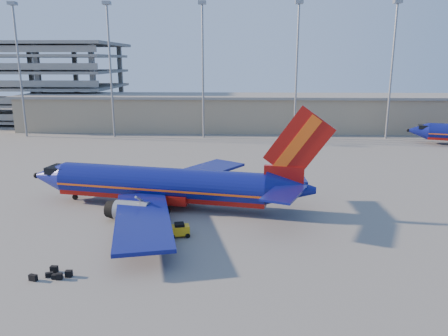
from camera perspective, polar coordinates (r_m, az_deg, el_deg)
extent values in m
plane|color=slate|center=(52.38, -1.25, -4.69)|extent=(220.00, 220.00, 0.00)
cube|color=gray|center=(108.54, 5.80, 7.12)|extent=(120.00, 15.00, 8.00)
cube|color=slate|center=(108.13, 5.86, 9.33)|extent=(122.00, 16.00, 0.60)
cube|color=slate|center=(140.44, -25.68, 6.13)|extent=(60.00, 30.00, 0.70)
cube|color=slate|center=(140.03, -25.86, 7.82)|extent=(60.00, 30.00, 0.70)
cube|color=slate|center=(139.75, -26.04, 9.53)|extent=(60.00, 30.00, 0.70)
cube|color=slate|center=(139.59, -26.23, 11.24)|extent=(60.00, 30.00, 0.70)
cube|color=slate|center=(139.56, -26.42, 12.96)|extent=(60.00, 30.00, 0.70)
cube|color=slate|center=(139.62, -26.56, 14.26)|extent=(62.00, 32.00, 0.80)
cube|color=slate|center=(151.31, -23.80, 10.41)|extent=(1.20, 1.20, 21.00)
cylinder|color=gray|center=(106.92, -25.10, 11.18)|extent=(0.44, 0.44, 28.00)
cube|color=gray|center=(107.51, -25.93, 18.78)|extent=(1.60, 1.60, 0.70)
cylinder|color=gray|center=(99.58, -14.57, 11.92)|extent=(0.44, 0.44, 28.00)
cube|color=gray|center=(100.22, -15.10, 20.10)|extent=(1.60, 1.60, 0.70)
cylinder|color=gray|center=(95.92, -2.77, 12.28)|extent=(0.44, 0.44, 28.00)
cube|color=gray|center=(96.58, -2.87, 20.79)|extent=(1.60, 1.60, 0.70)
cylinder|color=gray|center=(96.36, 9.45, 12.12)|extent=(0.44, 0.44, 28.00)
cube|color=gray|center=(97.02, 9.80, 20.58)|extent=(1.60, 1.60, 0.70)
cylinder|color=gray|center=(100.85, 21.02, 11.47)|extent=(0.44, 0.44, 28.00)
cube|color=gray|center=(101.48, 21.76, 19.54)|extent=(1.60, 1.60, 0.70)
cylinder|color=navy|center=(51.17, -8.23, -2.04)|extent=(24.90, 8.38, 3.80)
cube|color=#99110C|center=(51.44, -8.19, -3.08)|extent=(24.77, 7.68, 1.33)
cube|color=#E65213|center=(51.24, -8.22, -2.31)|extent=(24.91, 8.42, 0.23)
cone|color=navy|center=(57.87, -21.74, -1.03)|extent=(4.95, 4.54, 3.80)
cube|color=black|center=(56.90, -20.71, -0.17)|extent=(2.92, 3.09, 0.82)
cone|color=navy|center=(47.89, 8.76, -2.72)|extent=(5.96, 4.74, 3.80)
cube|color=#99110C|center=(47.58, 7.83, -1.06)|extent=(4.34, 1.37, 2.26)
cube|color=#99110C|center=(46.69, 9.74, 3.10)|extent=(7.46, 1.75, 8.19)
cube|color=#E65213|center=(46.70, 9.48, 3.11)|extent=(5.00, 1.37, 6.42)
cube|color=navy|center=(51.12, 8.62, -0.99)|extent=(3.21, 6.63, 0.23)
cube|color=navy|center=(44.42, 7.91, -3.25)|extent=(5.39, 7.25, 0.23)
cube|color=navy|center=(59.17, -3.69, -0.66)|extent=(13.31, 15.98, 0.36)
cube|color=navy|center=(42.96, -10.58, -6.57)|extent=(8.61, 16.66, 0.36)
cube|color=#99110C|center=(51.39, -7.64, -3.56)|extent=(6.80, 5.09, 1.03)
cylinder|color=gray|center=(56.82, -7.42, -2.06)|extent=(4.04, 2.81, 2.16)
cylinder|color=gray|center=(47.44, -11.87, -5.50)|extent=(4.04, 2.81, 2.16)
cylinder|color=gray|center=(56.73, -18.88, -3.39)|extent=(0.29, 0.29, 1.13)
cylinder|color=black|center=(56.80, -18.86, -3.62)|extent=(0.69, 0.38, 0.66)
cylinder|color=black|center=(53.74, -5.59, -3.78)|extent=(0.95, 0.72, 0.86)
cylinder|color=black|center=(48.97, -7.56, -5.62)|extent=(0.95, 0.72, 0.86)
cone|color=navy|center=(98.85, 23.94, 4.47)|extent=(4.78, 4.47, 3.47)
cube|color=black|center=(98.85, 24.70, 4.92)|extent=(2.86, 2.99, 0.75)
cube|color=gold|center=(42.96, -5.83, -8.07)|extent=(2.10, 1.51, 0.90)
cube|color=black|center=(42.76, -5.85, -7.40)|extent=(1.11, 1.18, 0.32)
cylinder|color=black|center=(43.52, -6.84, -8.43)|extent=(0.49, 0.27, 0.47)
cylinder|color=black|center=(42.61, -6.71, -8.93)|extent=(0.49, 0.27, 0.47)
cylinder|color=black|center=(43.65, -4.94, -8.31)|extent=(0.49, 0.27, 0.47)
cylinder|color=black|center=(42.74, -4.77, -8.80)|extent=(0.49, 0.27, 0.47)
cube|color=black|center=(38.02, -23.67, -12.99)|extent=(0.71, 0.50, 0.50)
cube|color=black|center=(37.47, -20.71, -13.10)|extent=(0.50, 0.42, 0.50)
cube|color=black|center=(37.61, -19.61, -12.87)|extent=(0.53, 0.39, 0.53)
cube|color=black|center=(38.16, -21.86, -12.81)|extent=(0.67, 0.52, 0.37)
cube|color=black|center=(37.69, -21.19, -13.09)|extent=(0.50, 0.43, 0.38)
cube|color=black|center=(38.78, -21.31, -12.20)|extent=(0.59, 0.38, 0.52)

